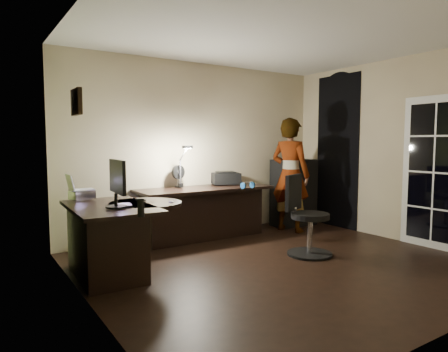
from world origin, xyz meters
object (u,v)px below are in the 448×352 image
monitor (116,190)px  office_chair (310,215)px  desk_right (205,213)px  cabinet (294,192)px  person (290,175)px  desk_left (111,240)px

monitor → office_chair: bearing=-5.2°
desk_right → office_chair: office_chair is taller
office_chair → cabinet: bearing=30.2°
cabinet → monitor: bearing=-160.6°
office_chair → person: bearing=34.7°
desk_left → person: 3.25m
office_chair → person: (0.75, 1.20, 0.41)m
desk_right → cabinet: 1.82m
desk_right → monitor: size_ratio=3.82×
monitor → person: size_ratio=0.29×
cabinet → monitor: size_ratio=2.13×
monitor → cabinet: bearing=21.6°
desk_right → office_chair: bearing=-64.8°
cabinet → desk_right: bearing=-178.1°
cabinet → office_chair: (-1.12, -1.51, -0.06)m
person → monitor: bearing=87.3°
monitor → person: 3.27m
person → office_chair: bearing=131.0°
monitor → office_chair: monitor is taller
desk_left → office_chair: 2.49m
desk_left → office_chair: (2.40, -0.64, 0.13)m
cabinet → person: (-0.37, -0.31, 0.35)m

